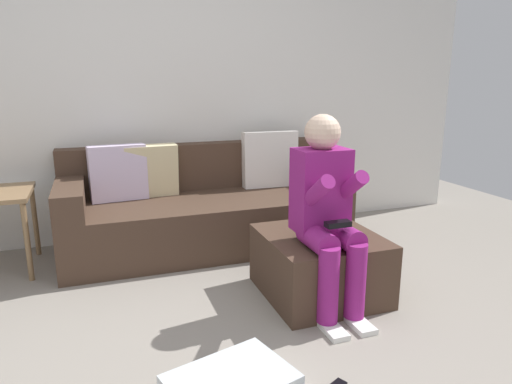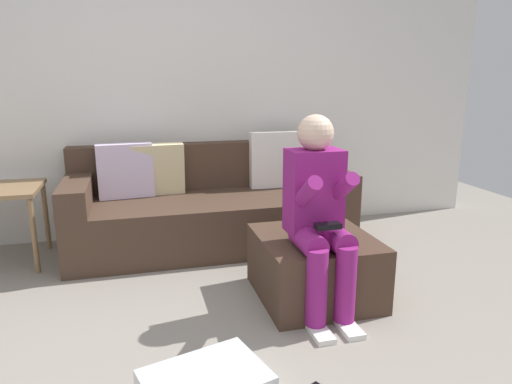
# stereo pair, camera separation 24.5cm
# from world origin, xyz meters

# --- Properties ---
(ground_plane) EXTENTS (7.57, 7.57, 0.00)m
(ground_plane) POSITION_xyz_m (0.00, 0.00, 0.00)
(ground_plane) COLOR gray
(wall_back) EXTENTS (5.82, 0.10, 2.60)m
(wall_back) POSITION_xyz_m (0.00, 2.17, 1.30)
(wall_back) COLOR silver
(wall_back) RESTS_ON ground_plane
(couch_sectional) EXTENTS (2.18, 0.86, 0.88)m
(couch_sectional) POSITION_xyz_m (0.26, 1.75, 0.30)
(couch_sectional) COLOR #473326
(couch_sectional) RESTS_ON ground_plane
(ottoman) EXTENTS (0.67, 0.71, 0.39)m
(ottoman) POSITION_xyz_m (0.73, 0.64, 0.19)
(ottoman) COLOR #473326
(ottoman) RESTS_ON ground_plane
(person_seated) EXTENTS (0.30, 0.56, 1.12)m
(person_seated) POSITION_xyz_m (0.68, 0.47, 0.61)
(person_seated) COLOR #8C1E72
(person_seated) RESTS_ON ground_plane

